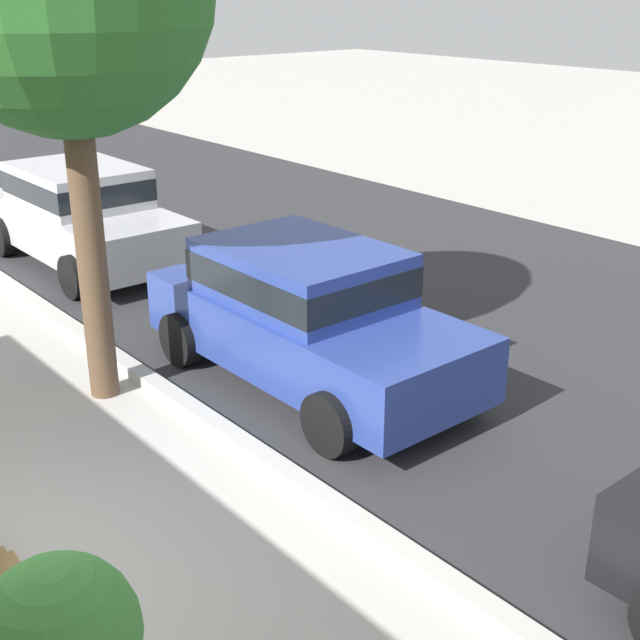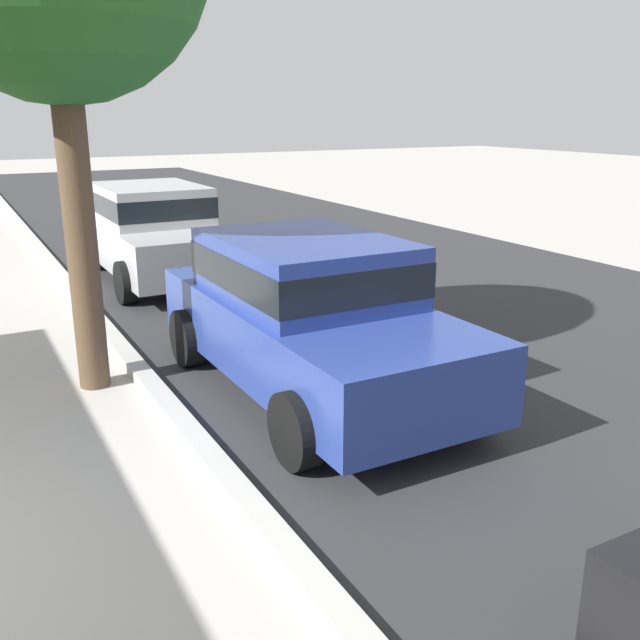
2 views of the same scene
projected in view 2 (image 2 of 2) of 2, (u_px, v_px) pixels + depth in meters
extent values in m
cube|color=#2D2D30|center=(625.00, 376.00, 7.51)|extent=(60.00, 9.00, 0.01)
cube|color=#B2AFA8|center=(222.00, 472.00, 5.40)|extent=(60.00, 0.20, 0.12)
cylinder|color=brown|center=(80.00, 233.00, 6.81)|extent=(0.31, 0.31, 3.19)
cube|color=#B7B7BC|center=(156.00, 243.00, 11.66)|extent=(4.11, 1.73, 0.70)
cube|color=#B7B7BC|center=(150.00, 203.00, 11.60)|extent=(2.14, 1.58, 0.60)
cube|color=black|center=(150.00, 203.00, 11.60)|extent=(2.15, 1.60, 0.33)
cylinder|color=black|center=(234.00, 270.00, 11.02)|extent=(0.64, 0.23, 0.64)
cylinder|color=black|center=(126.00, 283.00, 10.23)|extent=(0.64, 0.23, 0.64)
cylinder|color=black|center=(181.00, 243.00, 13.25)|extent=(0.64, 0.23, 0.64)
cylinder|color=black|center=(89.00, 252.00, 12.47)|extent=(0.64, 0.23, 0.64)
cube|color=navy|center=(312.00, 334.00, 6.94)|extent=(4.11, 1.73, 0.70)
cube|color=navy|center=(304.00, 267.00, 6.88)|extent=(2.14, 1.58, 0.60)
cube|color=black|center=(304.00, 267.00, 6.88)|extent=(2.15, 1.60, 0.33)
cylinder|color=black|center=(464.00, 390.00, 6.30)|extent=(0.64, 0.23, 0.64)
cylinder|color=black|center=(297.00, 430.00, 5.52)|extent=(0.64, 0.23, 0.64)
cylinder|color=black|center=(321.00, 317.00, 8.54)|extent=(0.64, 0.23, 0.64)
cylinder|color=black|center=(188.00, 338.00, 7.75)|extent=(0.64, 0.23, 0.64)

